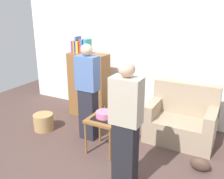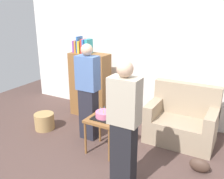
% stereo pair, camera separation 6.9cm
% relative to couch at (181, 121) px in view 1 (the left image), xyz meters
% --- Properties ---
extents(ground_plane, '(8.00, 8.00, 0.00)m').
position_rel_couch_xyz_m(ground_plane, '(-0.77, -1.38, -0.34)').
color(ground_plane, '#4C3833').
extents(wall_back, '(6.00, 0.10, 2.70)m').
position_rel_couch_xyz_m(wall_back, '(-0.77, 0.67, 1.01)').
color(wall_back, silver).
rests_on(wall_back, ground_plane).
extents(couch, '(1.10, 0.70, 0.96)m').
position_rel_couch_xyz_m(couch, '(0.00, 0.00, 0.00)').
color(couch, gray).
rests_on(couch, ground_plane).
extents(bookshelf, '(0.80, 0.36, 1.62)m').
position_rel_couch_xyz_m(bookshelf, '(-1.93, 0.14, 0.34)').
color(bookshelf, brown).
rests_on(bookshelf, ground_plane).
extents(side_table, '(0.48, 0.48, 0.57)m').
position_rel_couch_xyz_m(side_table, '(-0.97, -0.92, 0.14)').
color(side_table, brown).
rests_on(side_table, ground_plane).
extents(birthday_cake, '(0.32, 0.32, 0.17)m').
position_rel_couch_xyz_m(birthday_cake, '(-0.97, -0.92, 0.28)').
color(birthday_cake, black).
rests_on(birthday_cake, side_table).
extents(person_blowing_candles, '(0.36, 0.22, 1.63)m').
position_rel_couch_xyz_m(person_blowing_candles, '(-1.41, -0.67, 0.49)').
color(person_blowing_candles, '#23232D').
rests_on(person_blowing_candles, ground_plane).
extents(person_holding_cake, '(0.36, 0.22, 1.63)m').
position_rel_couch_xyz_m(person_holding_cake, '(-0.34, -1.50, 0.49)').
color(person_holding_cake, black).
rests_on(person_holding_cake, ground_plane).
extents(wicker_basket, '(0.36, 0.36, 0.30)m').
position_rel_couch_xyz_m(wicker_basket, '(-2.32, -0.82, -0.19)').
color(wicker_basket, '#A88451').
rests_on(wicker_basket, ground_plane).
extents(handbag, '(0.28, 0.14, 0.20)m').
position_rel_couch_xyz_m(handbag, '(0.46, -0.74, -0.24)').
color(handbag, '#473328').
rests_on(handbag, ground_plane).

